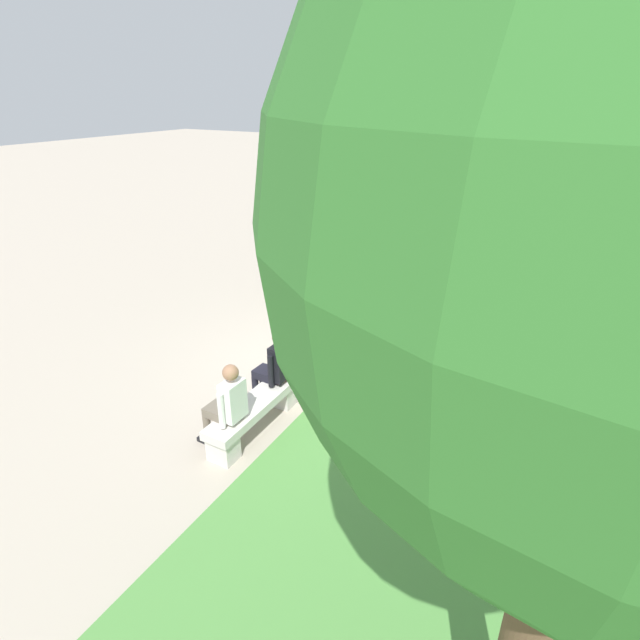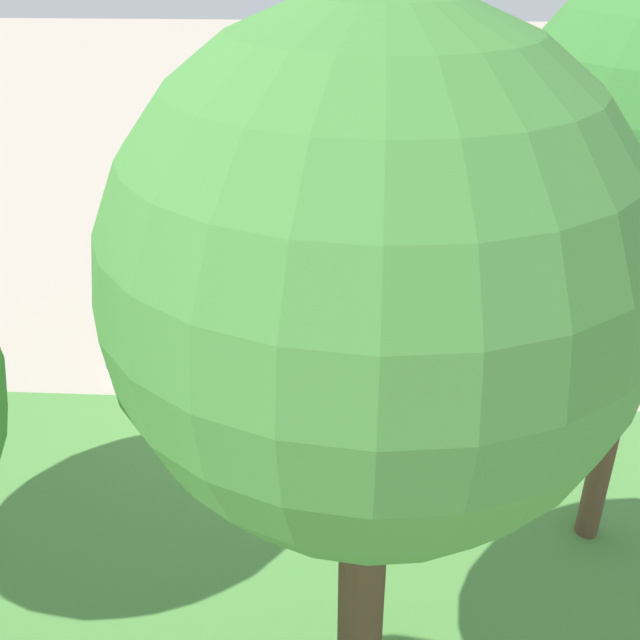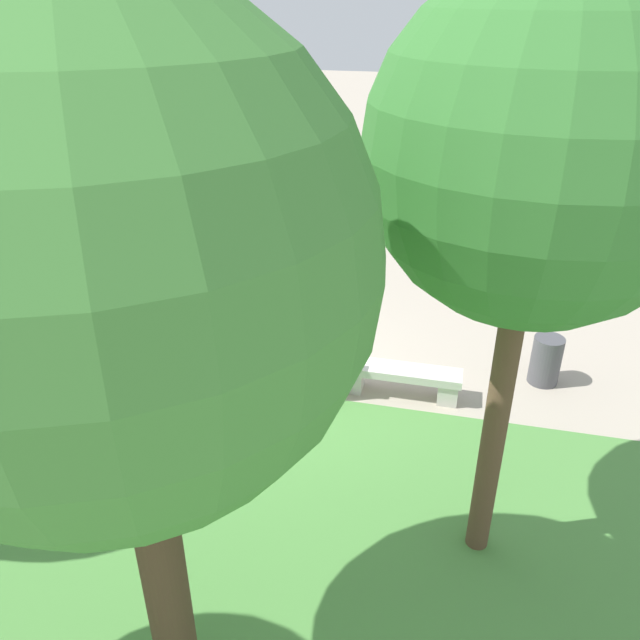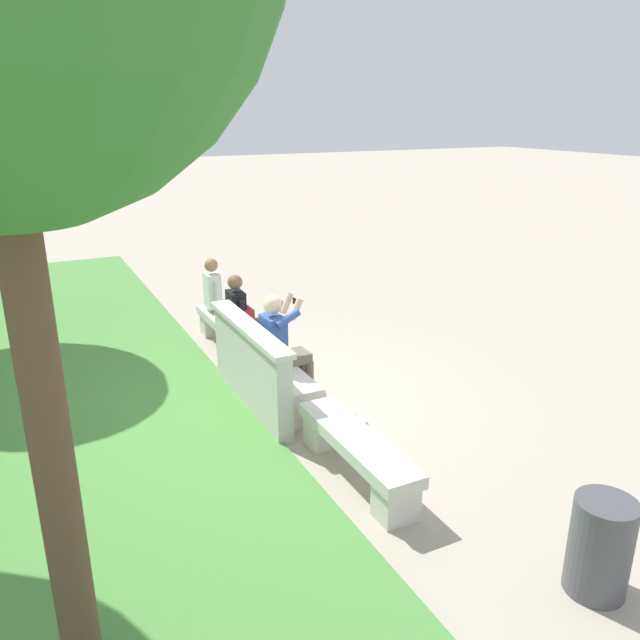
{
  "view_description": "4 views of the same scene",
  "coord_description": "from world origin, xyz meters",
  "px_view_note": "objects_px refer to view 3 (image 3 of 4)",
  "views": [
    {
      "loc": [
        6.36,
        3.47,
        4.25
      ],
      "look_at": [
        -0.16,
        -0.14,
        0.78
      ],
      "focal_mm": 28.0,
      "sensor_mm": 36.0,
      "label": 1
    },
    {
      "loc": [
        -0.57,
        8.56,
        5.73
      ],
      "look_at": [
        -0.09,
        -0.41,
        0.83
      ],
      "focal_mm": 42.0,
      "sensor_mm": 36.0,
      "label": 2
    },
    {
      "loc": [
        -2.52,
        7.6,
        5.23
      ],
      "look_at": [
        -0.59,
        -0.49,
        0.82
      ],
      "focal_mm": 35.0,
      "sensor_mm": 36.0,
      "label": 3
    },
    {
      "loc": [
        -6.37,
        2.62,
        3.35
      ],
      "look_at": [
        0.3,
        -0.72,
        0.82
      ],
      "focal_mm": 35.0,
      "sensor_mm": 36.0,
      "label": 4
    }
  ],
  "objects_px": {
    "person_distant": "(193,327)",
    "bench_near": "(274,361)",
    "tree_left_background": "(111,264)",
    "bench_mid": "(158,346)",
    "backpack": "(198,331)",
    "tree_right_background": "(540,153)",
    "person_photographer": "(274,333)",
    "person_companion": "(129,320)",
    "trash_bin": "(546,360)",
    "bench_main": "(401,377)"
  },
  "relations": [
    {
      "from": "bench_main",
      "to": "tree_left_background",
      "type": "xyz_separation_m",
      "value": [
        1.24,
        4.77,
        3.6
      ]
    },
    {
      "from": "person_distant",
      "to": "tree_left_background",
      "type": "height_order",
      "value": "tree_left_background"
    },
    {
      "from": "bench_near",
      "to": "tree_left_background",
      "type": "height_order",
      "value": "tree_left_background"
    },
    {
      "from": "person_companion",
      "to": "tree_right_background",
      "type": "height_order",
      "value": "tree_right_background"
    },
    {
      "from": "person_photographer",
      "to": "tree_left_background",
      "type": "bearing_deg",
      "value": 97.83
    },
    {
      "from": "bench_near",
      "to": "trash_bin",
      "type": "height_order",
      "value": "trash_bin"
    },
    {
      "from": "person_companion",
      "to": "tree_left_background",
      "type": "relative_size",
      "value": 0.23
    },
    {
      "from": "tree_left_background",
      "to": "backpack",
      "type": "bearing_deg",
      "value": -68.72
    },
    {
      "from": "bench_main",
      "to": "person_distant",
      "type": "height_order",
      "value": "person_distant"
    },
    {
      "from": "backpack",
      "to": "person_distant",
      "type": "bearing_deg",
      "value": -12.63
    },
    {
      "from": "person_photographer",
      "to": "person_companion",
      "type": "xyz_separation_m",
      "value": [
        2.37,
        0.01,
        -0.06
      ]
    },
    {
      "from": "person_distant",
      "to": "trash_bin",
      "type": "xyz_separation_m",
      "value": [
        -5.26,
        -0.77,
        -0.3
      ]
    },
    {
      "from": "tree_left_background",
      "to": "tree_right_background",
      "type": "relative_size",
      "value": 0.98
    },
    {
      "from": "tree_left_background",
      "to": "bench_mid",
      "type": "bearing_deg",
      "value": -61.71
    },
    {
      "from": "person_distant",
      "to": "backpack",
      "type": "bearing_deg",
      "value": 167.37
    },
    {
      "from": "tree_left_background",
      "to": "trash_bin",
      "type": "bearing_deg",
      "value": -120.39
    },
    {
      "from": "bench_main",
      "to": "backpack",
      "type": "bearing_deg",
      "value": -0.83
    },
    {
      "from": "bench_near",
      "to": "bench_mid",
      "type": "height_order",
      "value": "same"
    },
    {
      "from": "tree_left_background",
      "to": "person_companion",
      "type": "bearing_deg",
      "value": -57.89
    },
    {
      "from": "tree_left_background",
      "to": "trash_bin",
      "type": "relative_size",
      "value": 7.26
    },
    {
      "from": "person_photographer",
      "to": "backpack",
      "type": "relative_size",
      "value": 3.08
    },
    {
      "from": "bench_mid",
      "to": "bench_near",
      "type": "bearing_deg",
      "value": 180.0
    },
    {
      "from": "trash_bin",
      "to": "backpack",
      "type": "bearing_deg",
      "value": 8.69
    },
    {
      "from": "person_photographer",
      "to": "person_distant",
      "type": "distance_m",
      "value": 1.31
    },
    {
      "from": "person_distant",
      "to": "trash_bin",
      "type": "bearing_deg",
      "value": -171.69
    },
    {
      "from": "tree_right_background",
      "to": "backpack",
      "type": "bearing_deg",
      "value": -31.8
    },
    {
      "from": "bench_main",
      "to": "person_photographer",
      "type": "bearing_deg",
      "value": -2.33
    },
    {
      "from": "person_distant",
      "to": "tree_right_background",
      "type": "distance_m",
      "value": 6.16
    },
    {
      "from": "bench_mid",
      "to": "tree_right_background",
      "type": "height_order",
      "value": "tree_right_background"
    },
    {
      "from": "bench_near",
      "to": "person_companion",
      "type": "bearing_deg",
      "value": -1.6
    },
    {
      "from": "tree_right_background",
      "to": "trash_bin",
      "type": "distance_m",
      "value": 5.17
    },
    {
      "from": "bench_main",
      "to": "tree_left_background",
      "type": "distance_m",
      "value": 6.11
    },
    {
      "from": "person_distant",
      "to": "trash_bin",
      "type": "relative_size",
      "value": 1.68
    },
    {
      "from": "trash_bin",
      "to": "tree_right_background",
      "type": "bearing_deg",
      "value": 75.06
    },
    {
      "from": "bench_mid",
      "to": "person_distant",
      "type": "relative_size",
      "value": 1.37
    },
    {
      "from": "tree_right_background",
      "to": "trash_bin",
      "type": "relative_size",
      "value": 7.38
    },
    {
      "from": "bench_near",
      "to": "backpack",
      "type": "relative_size",
      "value": 4.04
    },
    {
      "from": "person_photographer",
      "to": "tree_right_background",
      "type": "relative_size",
      "value": 0.24
    },
    {
      "from": "bench_near",
      "to": "person_photographer",
      "type": "bearing_deg",
      "value": -88.55
    },
    {
      "from": "tree_left_background",
      "to": "person_distant",
      "type": "bearing_deg",
      "value": -67.83
    },
    {
      "from": "bench_mid",
      "to": "person_photographer",
      "type": "distance_m",
      "value": 1.95
    },
    {
      "from": "person_companion",
      "to": "trash_bin",
      "type": "distance_m",
      "value": 6.38
    },
    {
      "from": "bench_near",
      "to": "trash_bin",
      "type": "distance_m",
      "value": 4.04
    },
    {
      "from": "backpack",
      "to": "tree_right_background",
      "type": "height_order",
      "value": "tree_right_background"
    },
    {
      "from": "bench_near",
      "to": "person_companion",
      "type": "xyz_separation_m",
      "value": [
        2.37,
        -0.07,
        0.38
      ]
    },
    {
      "from": "bench_mid",
      "to": "trash_bin",
      "type": "xyz_separation_m",
      "value": [
        -5.86,
        -0.84,
        0.08
      ]
    },
    {
      "from": "bench_mid",
      "to": "tree_left_background",
      "type": "xyz_separation_m",
      "value": [
        -2.57,
        4.77,
        3.6
      ]
    },
    {
      "from": "bench_mid",
      "to": "person_distant",
      "type": "distance_m",
      "value": 0.71
    },
    {
      "from": "person_distant",
      "to": "bench_near",
      "type": "bearing_deg",
      "value": 177.09
    },
    {
      "from": "person_companion",
      "to": "trash_bin",
      "type": "height_order",
      "value": "person_companion"
    }
  ]
}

